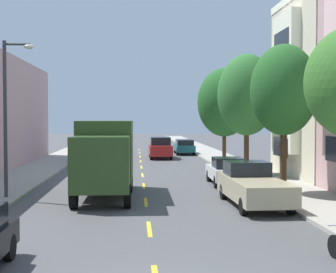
{
  "coord_description": "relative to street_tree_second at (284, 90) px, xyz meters",
  "views": [
    {
      "loc": [
        -0.44,
        -8.45,
        3.55
      ],
      "look_at": [
        1.97,
        27.05,
        2.26
      ],
      "focal_mm": 51.53,
      "sensor_mm": 36.0,
      "label": 1
    }
  ],
  "objects": [
    {
      "name": "ground_plane",
      "position": [
        -6.4,
        16.61,
        -4.87
      ],
      "size": [
        160.0,
        160.0,
        0.0
      ],
      "primitive_type": "plane",
      "color": "#4C4C4F"
    },
    {
      "name": "moving_red_sedan",
      "position": [
        -4.6,
        21.46,
        -3.89
      ],
      "size": [
        1.95,
        4.8,
        1.93
      ],
      "color": "#AD1E1E",
      "rests_on": "ground_plane"
    },
    {
      "name": "street_tree_second",
      "position": [
        0.0,
        0.0,
        0.0
      ],
      "size": [
        3.09,
        3.09,
        6.86
      ],
      "color": "#47331E",
      "rests_on": "sidewalk_right"
    },
    {
      "name": "parked_pickup_champagne",
      "position": [
        -2.03,
        -2.44,
        -4.05
      ],
      "size": [
        2.12,
        5.34,
        1.73
      ],
      "color": "tan",
      "rests_on": "ground_plane"
    },
    {
      "name": "street_tree_third",
      "position": [
        0.0,
        7.41,
        0.15
      ],
      "size": [
        3.61,
        3.61,
        7.4
      ],
      "color": "#47331E",
      "rests_on": "sidewalk_right"
    },
    {
      "name": "sidewalk_left",
      "position": [
        -13.5,
        14.61,
        -4.8
      ],
      "size": [
        3.2,
        120.0,
        0.14
      ],
      "primitive_type": "cube",
      "color": "#A39E93",
      "rests_on": "ground_plane"
    },
    {
      "name": "parked_hatchback_white",
      "position": [
        -1.92,
        3.76,
        -4.12
      ],
      "size": [
        1.78,
        4.02,
        1.5
      ],
      "color": "silver",
      "rests_on": "ground_plane"
    },
    {
      "name": "parked_wagon_teal",
      "position": [
        -1.94,
        26.27,
        -4.07
      ],
      "size": [
        1.86,
        4.72,
        1.5
      ],
      "color": "#195B60",
      "rests_on": "ground_plane"
    },
    {
      "name": "parked_wagon_navy",
      "position": [
        -10.74,
        17.69,
        -4.07
      ],
      "size": [
        1.89,
        4.73,
        1.5
      ],
      "color": "navy",
      "rests_on": "ground_plane"
    },
    {
      "name": "parked_suv_charcoal",
      "position": [
        -10.89,
        27.66,
        -3.89
      ],
      "size": [
        1.95,
        4.8,
        1.93
      ],
      "color": "#333338",
      "rests_on": "ground_plane"
    },
    {
      "name": "street_lamp",
      "position": [
        -12.35,
        -0.42,
        -0.79
      ],
      "size": [
        1.35,
        0.28,
        6.81
      ],
      "color": "#38383D",
      "rests_on": "sidewalk_left"
    },
    {
      "name": "sidewalk_right",
      "position": [
        0.7,
        14.61,
        -4.8
      ],
      "size": [
        3.2,
        120.0,
        0.14
      ],
      "primitive_type": "cube",
      "color": "#A39E93",
      "rests_on": "ground_plane"
    },
    {
      "name": "delivery_box_truck",
      "position": [
        -8.2,
        0.24,
        -2.93
      ],
      "size": [
        2.46,
        7.23,
        3.46
      ],
      "color": "#2D471E",
      "rests_on": "ground_plane"
    },
    {
      "name": "lane_centerline_dashes",
      "position": [
        -6.4,
        11.11,
        -4.87
      ],
      "size": [
        0.14,
        47.2,
        0.01
      ],
      "color": "yellow",
      "rests_on": "ground_plane"
    },
    {
      "name": "parked_hatchback_silver",
      "position": [
        -10.76,
        33.44,
        -4.12
      ],
      "size": [
        1.76,
        4.01,
        1.5
      ],
      "color": "#B2B5BA",
      "rests_on": "ground_plane"
    },
    {
      "name": "street_tree_farthest",
      "position": [
        -0.0,
        14.83,
        -0.04
      ],
      "size": [
        4.15,
        4.15,
        7.33
      ],
      "color": "#47331E",
      "rests_on": "sidewalk_right"
    }
  ]
}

